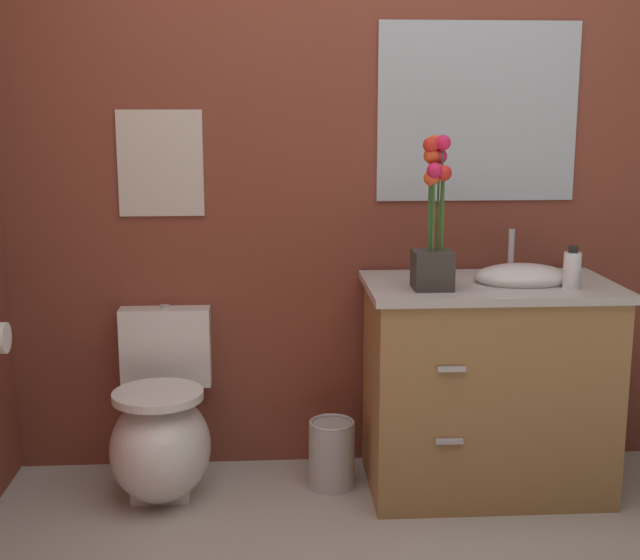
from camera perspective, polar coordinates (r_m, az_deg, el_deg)
name	(u,v)px	position (r m, az deg, el deg)	size (l,w,h in m)	color
wall_back	(426,163)	(3.50, 7.08, 7.76)	(4.59, 0.05, 2.50)	brown
toilet	(162,432)	(3.39, -10.50, -9.93)	(0.38, 0.59, 0.69)	white
vanity_cabinet	(487,384)	(3.39, 11.08, -6.78)	(0.94, 0.56, 1.00)	#9E7242
flower_vase	(434,232)	(3.10, 7.57, 3.22)	(0.14, 0.14, 0.55)	#38332D
soap_bottle	(572,269)	(3.24, 16.44, 0.68)	(0.06, 0.06, 0.16)	white
trash_bin	(332,453)	(3.42, 0.79, -11.48)	(0.18, 0.18, 0.27)	#B7B7BC
wall_poster	(160,163)	(3.44, -10.58, 7.64)	(0.33, 0.01, 0.41)	beige
wall_mirror	(478,112)	(3.51, 10.47, 10.94)	(0.80, 0.01, 0.70)	#B2BCC6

